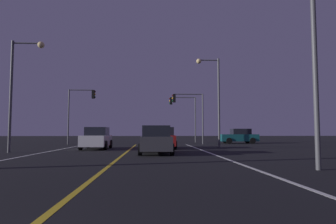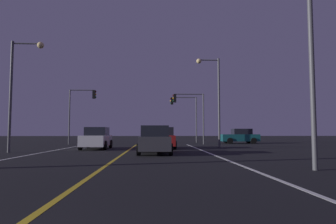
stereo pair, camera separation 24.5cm
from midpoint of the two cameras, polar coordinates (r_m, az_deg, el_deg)
The scene contains 12 objects.
lane_edge_right at distance 13.77m, azimuth 12.48°, elevation -9.28°, with size 0.16×36.09×0.01m, color silver.
lane_center_divider at distance 13.43m, azimuth -10.33°, elevation -9.45°, with size 0.16×36.09×0.01m, color gold.
car_ahead_far at distance 23.80m, azimuth -0.73°, elevation -5.09°, with size 2.02×4.30×1.70m.
car_lead_same_lane at distance 18.03m, azimuth -2.18°, elevation -5.47°, with size 2.02×4.30×1.70m.
car_crossing_side at distance 35.33m, azimuth 13.92°, elevation -4.59°, with size 4.30×2.02×1.70m.
car_oncoming at distance 23.77m, azimuth -13.32°, elevation -4.99°, with size 2.02×4.30×1.70m.
traffic_light_near_right at distance 32.14m, azimuth 4.22°, elevation 1.06°, with size 3.44×0.36×5.49m.
traffic_light_near_left at distance 32.84m, azimuth -16.08°, elevation 1.49°, with size 2.89×0.36×5.86m.
traffic_light_far_right at distance 37.61m, azimuth 3.29°, elevation 0.63°, with size 3.42×0.36×5.77m.
street_lamp_right_near at distance 12.01m, azimuth 23.97°, elevation 16.21°, with size 2.44×0.44×8.52m.
street_lamp_left_mid at distance 21.61m, azimuth -26.51°, elevation 5.48°, with size 2.13×0.44×7.29m.
street_lamp_right_far at distance 25.98m, azimuth 9.06°, elevation 4.14°, with size 2.04×0.44×7.74m.
Camera 2 is at (1.91, -1.20, 1.32)m, focal length 31.58 mm.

